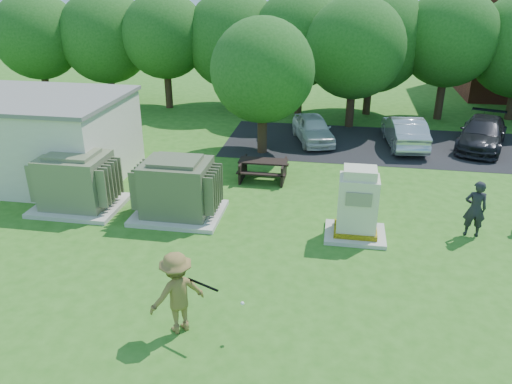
% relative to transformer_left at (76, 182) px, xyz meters
% --- Properties ---
extents(ground, '(120.00, 120.00, 0.00)m').
position_rel_transformer_left_xyz_m(ground, '(6.50, -4.50, -0.97)').
color(ground, '#2D6619').
rests_on(ground, ground).
extents(service_building, '(10.00, 5.00, 3.20)m').
position_rel_transformer_left_xyz_m(service_building, '(-4.50, 2.50, 0.63)').
color(service_building, beige).
rests_on(service_building, ground).
extents(parking_strip, '(20.00, 6.00, 0.01)m').
position_rel_transformer_left_xyz_m(parking_strip, '(13.50, 9.00, -0.96)').
color(parking_strip, '#232326').
rests_on(parking_strip, ground).
extents(transformer_left, '(3.00, 2.40, 2.07)m').
position_rel_transformer_left_xyz_m(transformer_left, '(0.00, 0.00, 0.00)').
color(transformer_left, beige).
rests_on(transformer_left, ground).
extents(transformer_right, '(3.00, 2.40, 2.07)m').
position_rel_transformer_left_xyz_m(transformer_right, '(3.70, 0.00, 0.00)').
color(transformer_right, beige).
rests_on(transformer_right, ground).
extents(generator_cabinet, '(1.90, 1.56, 2.32)m').
position_rel_transformer_left_xyz_m(generator_cabinet, '(9.71, -0.48, 0.05)').
color(generator_cabinet, beige).
rests_on(generator_cabinet, ground).
extents(picnic_table, '(1.94, 1.45, 0.83)m').
position_rel_transformer_left_xyz_m(picnic_table, '(6.07, 3.68, -0.45)').
color(picnic_table, black).
rests_on(picnic_table, ground).
extents(batter, '(1.50, 1.44, 2.05)m').
position_rel_transformer_left_xyz_m(batter, '(5.59, -5.81, 0.05)').
color(batter, olive).
rests_on(batter, ground).
extents(person_by_generator, '(0.71, 0.48, 1.87)m').
position_rel_transformer_left_xyz_m(person_by_generator, '(13.37, 0.20, -0.03)').
color(person_by_generator, black).
rests_on(person_by_generator, ground).
extents(car_white, '(2.62, 4.15, 1.32)m').
position_rel_transformer_left_xyz_m(car_white, '(7.72, 9.02, -0.31)').
color(car_white, silver).
rests_on(car_white, ground).
extents(car_silver_a, '(1.97, 4.54, 1.45)m').
position_rel_transformer_left_xyz_m(car_silver_a, '(12.09, 9.07, -0.24)').
color(car_silver_a, '#B6B6BB').
rests_on(car_silver_a, ground).
extents(car_dark, '(3.39, 5.17, 1.39)m').
position_rel_transformer_left_xyz_m(car_dark, '(15.74, 9.48, -0.27)').
color(car_dark, black).
rests_on(car_dark, ground).
extents(batting_equipment, '(1.57, 0.40, 0.53)m').
position_rel_transformer_left_xyz_m(batting_equipment, '(6.25, -5.83, 0.30)').
color(batting_equipment, black).
rests_on(batting_equipment, ground).
extents(tree_row, '(41.30, 13.30, 7.30)m').
position_rel_transformer_left_xyz_m(tree_row, '(8.25, 14.00, 3.18)').
color(tree_row, '#47301E').
rests_on(tree_row, ground).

